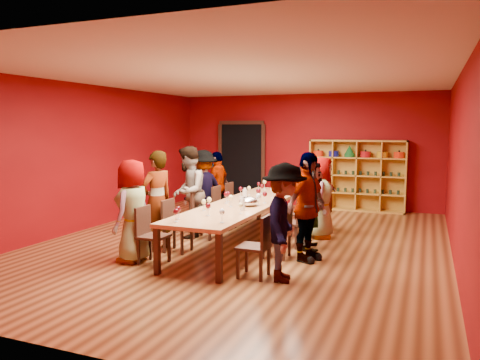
# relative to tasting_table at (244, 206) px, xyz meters

# --- Properties ---
(room_shell) EXTENTS (7.10, 9.10, 3.04)m
(room_shell) POSITION_rel_tasting_table_xyz_m (0.00, 0.00, 0.80)
(room_shell) COLOR brown
(room_shell) RESTS_ON ground
(tasting_table) EXTENTS (1.10, 4.50, 0.75)m
(tasting_table) POSITION_rel_tasting_table_xyz_m (0.00, 0.00, 0.00)
(tasting_table) COLOR tan
(tasting_table) RESTS_ON ground
(doorway) EXTENTS (1.40, 0.17, 2.30)m
(doorway) POSITION_rel_tasting_table_xyz_m (-1.80, 4.43, 0.42)
(doorway) COLOR black
(doorway) RESTS_ON ground
(shelving_unit) EXTENTS (2.40, 0.40, 1.80)m
(shelving_unit) POSITION_rel_tasting_table_xyz_m (1.40, 4.32, 0.28)
(shelving_unit) COLOR #C08A2B
(shelving_unit) RESTS_ON ground
(chair_person_left_0) EXTENTS (0.42, 0.42, 0.89)m
(chair_person_left_0) POSITION_rel_tasting_table_xyz_m (-0.91, -1.72, -0.20)
(chair_person_left_0) COLOR black
(chair_person_left_0) RESTS_ON ground
(person_left_0) EXTENTS (0.47, 0.81, 1.61)m
(person_left_0) POSITION_rel_tasting_table_xyz_m (-1.20, -1.72, 0.11)
(person_left_0) COLOR beige
(person_left_0) RESTS_ON ground
(chair_person_left_1) EXTENTS (0.42, 0.42, 0.89)m
(chair_person_left_1) POSITION_rel_tasting_table_xyz_m (-0.91, -0.96, -0.20)
(chair_person_left_1) COLOR black
(chair_person_left_1) RESTS_ON ground
(person_left_1) EXTENTS (0.65, 0.75, 1.72)m
(person_left_1) POSITION_rel_tasting_table_xyz_m (-1.23, -0.96, 0.16)
(person_left_1) COLOR #121633
(person_left_1) RESTS_ON ground
(chair_person_left_2) EXTENTS (0.42, 0.42, 0.89)m
(chair_person_left_2) POSITION_rel_tasting_table_xyz_m (-0.91, 0.09, -0.20)
(chair_person_left_2) COLOR black
(chair_person_left_2) RESTS_ON ground
(person_left_2) EXTENTS (0.69, 0.95, 1.75)m
(person_left_2) POSITION_rel_tasting_table_xyz_m (-1.19, 0.09, 0.18)
(person_left_2) COLOR #131736
(person_left_2) RESTS_ON ground
(chair_person_left_3) EXTENTS (0.42, 0.42, 0.89)m
(chair_person_left_3) POSITION_rel_tasting_table_xyz_m (-0.91, 1.00, -0.20)
(chair_person_left_3) COLOR black
(chair_person_left_3) RESTS_ON ground
(person_left_3) EXTENTS (0.73, 1.14, 1.64)m
(person_left_3) POSITION_rel_tasting_table_xyz_m (-1.33, 1.00, 0.12)
(person_left_3) COLOR #4A494E
(person_left_3) RESTS_ON ground
(chair_person_left_4) EXTENTS (0.42, 0.42, 0.89)m
(chair_person_left_4) POSITION_rel_tasting_table_xyz_m (-0.91, 1.69, -0.20)
(chair_person_left_4) COLOR black
(chair_person_left_4) RESTS_ON ground
(person_left_4) EXTENTS (0.44, 0.94, 1.58)m
(person_left_4) POSITION_rel_tasting_table_xyz_m (-1.31, 1.69, 0.09)
(person_left_4) COLOR #5A7AB9
(person_left_4) RESTS_ON ground
(chair_person_right_0) EXTENTS (0.42, 0.42, 0.89)m
(chair_person_right_0) POSITION_rel_tasting_table_xyz_m (0.91, -1.74, -0.20)
(chair_person_right_0) COLOR black
(chair_person_right_0) RESTS_ON ground
(person_right_0) EXTENTS (0.65, 1.12, 1.64)m
(person_right_0) POSITION_rel_tasting_table_xyz_m (1.28, -1.74, 0.12)
(person_right_0) COLOR silver
(person_right_0) RESTS_ON ground
(chair_person_right_1) EXTENTS (0.42, 0.42, 0.89)m
(chair_person_right_1) POSITION_rel_tasting_table_xyz_m (0.91, -0.67, -0.20)
(chair_person_right_1) COLOR black
(chair_person_right_1) RESTS_ON ground
(person_right_1) EXTENTS (0.74, 1.11, 1.73)m
(person_right_1) POSITION_rel_tasting_table_xyz_m (1.32, -0.67, 0.17)
(person_right_1) COLOR #5F80C4
(person_right_1) RESTS_ON ground
(chair_person_right_2) EXTENTS (0.42, 0.42, 0.89)m
(chair_person_right_2) POSITION_rel_tasting_table_xyz_m (0.91, 0.09, -0.20)
(chair_person_right_2) COLOR black
(chair_person_right_2) RESTS_ON ground
(person_right_2) EXTENTS (0.74, 1.49, 1.54)m
(person_right_2) POSITION_rel_tasting_table_xyz_m (1.19, 0.09, 0.07)
(person_right_2) COLOR #525257
(person_right_2) RESTS_ON ground
(chair_person_right_3) EXTENTS (0.42, 0.42, 0.89)m
(chair_person_right_3) POSITION_rel_tasting_table_xyz_m (0.91, 0.98, -0.20)
(chair_person_right_3) COLOR black
(chair_person_right_3) RESTS_ON ground
(person_right_3) EXTENTS (0.54, 0.82, 1.55)m
(person_right_3) POSITION_rel_tasting_table_xyz_m (1.19, 0.98, 0.08)
(person_right_3) COLOR silver
(person_right_3) RESTS_ON ground
(chair_person_right_4) EXTENTS (0.42, 0.42, 0.89)m
(chair_person_right_4) POSITION_rel_tasting_table_xyz_m (0.91, 1.66, -0.20)
(chair_person_right_4) COLOR black
(chair_person_right_4) RESTS_ON ground
(person_right_4) EXTENTS (0.46, 0.59, 1.49)m
(person_right_4) POSITION_rel_tasting_table_xyz_m (1.17, 1.66, 0.05)
(person_right_4) COLOR #16183D
(person_right_4) RESTS_ON ground
(wine_glass_0) EXTENTS (0.07, 0.07, 0.18)m
(wine_glass_0) POSITION_rel_tasting_table_xyz_m (0.31, 0.98, 0.18)
(wine_glass_0) COLOR silver
(wine_glass_0) RESTS_ON tasting_table
(wine_glass_1) EXTENTS (0.09, 0.09, 0.21)m
(wine_glass_1) POSITION_rel_tasting_table_xyz_m (0.36, 0.11, 0.21)
(wine_glass_1) COLOR silver
(wine_glass_1) RESTS_ON tasting_table
(wine_glass_2) EXTENTS (0.08, 0.08, 0.19)m
(wine_glass_2) POSITION_rel_tasting_table_xyz_m (-0.32, -0.99, 0.19)
(wine_glass_2) COLOR silver
(wine_glass_2) RESTS_ON tasting_table
(wine_glass_3) EXTENTS (0.08, 0.08, 0.21)m
(wine_glass_3) POSITION_rel_tasting_table_xyz_m (0.33, 1.82, 0.20)
(wine_glass_3) COLOR silver
(wine_glass_3) RESTS_ON tasting_table
(wine_glass_4) EXTENTS (0.08, 0.08, 0.20)m
(wine_glass_4) POSITION_rel_tasting_table_xyz_m (-0.27, -1.99, 0.19)
(wine_glass_4) COLOR silver
(wine_glass_4) RESTS_ON tasting_table
(wine_glass_5) EXTENTS (0.07, 0.07, 0.18)m
(wine_glass_5) POSITION_rel_tasting_table_xyz_m (0.35, -1.04, 0.18)
(wine_glass_5) COLOR silver
(wine_glass_5) RESTS_ON tasting_table
(wine_glass_6) EXTENTS (0.08, 0.08, 0.19)m
(wine_glass_6) POSITION_rel_tasting_table_xyz_m (-0.37, 0.73, 0.19)
(wine_glass_6) COLOR silver
(wine_glass_6) RESTS_ON tasting_table
(wine_glass_7) EXTENTS (0.08, 0.08, 0.20)m
(wine_glass_7) POSITION_rel_tasting_table_xyz_m (-0.10, 1.28, 0.19)
(wine_glass_7) COLOR silver
(wine_glass_7) RESTS_ON tasting_table
(wine_glass_8) EXTENTS (0.09, 0.09, 0.22)m
(wine_glass_8) POSITION_rel_tasting_table_xyz_m (0.34, -0.19, 0.21)
(wine_glass_8) COLOR silver
(wine_glass_8) RESTS_ON tasting_table
(wine_glass_9) EXTENTS (0.09, 0.09, 0.22)m
(wine_glass_9) POSITION_rel_tasting_table_xyz_m (0.12, 0.43, 0.21)
(wine_glass_9) COLOR silver
(wine_glass_9) RESTS_ON tasting_table
(wine_glass_10) EXTENTS (0.09, 0.09, 0.21)m
(wine_glass_10) POSITION_rel_tasting_table_xyz_m (-0.28, 1.96, 0.20)
(wine_glass_10) COLOR silver
(wine_glass_10) RESTS_ON tasting_table
(wine_glass_11) EXTENTS (0.07, 0.07, 0.18)m
(wine_glass_11) POSITION_rel_tasting_table_xyz_m (-0.35, 1.74, 0.18)
(wine_glass_11) COLOR silver
(wine_glass_11) RESTS_ON tasting_table
(wine_glass_12) EXTENTS (0.08, 0.08, 0.20)m
(wine_glass_12) POSITION_rel_tasting_table_xyz_m (0.38, 1.72, 0.20)
(wine_glass_12) COLOR silver
(wine_glass_12) RESTS_ON tasting_table
(wine_glass_13) EXTENTS (0.08, 0.08, 0.21)m
(wine_glass_13) POSITION_rel_tasting_table_xyz_m (0.28, 0.78, 0.20)
(wine_glass_13) COLOR silver
(wine_glass_13) RESTS_ON tasting_table
(wine_glass_14) EXTENTS (0.08, 0.08, 0.20)m
(wine_glass_14) POSITION_rel_tasting_table_xyz_m (-0.31, -0.80, 0.19)
(wine_glass_14) COLOR silver
(wine_glass_14) RESTS_ON tasting_table
(wine_glass_15) EXTENTS (0.08, 0.08, 0.20)m
(wine_glass_15) POSITION_rel_tasting_table_xyz_m (-0.06, -1.38, 0.20)
(wine_glass_15) COLOR silver
(wine_glass_15) RESTS_ON tasting_table
(wine_glass_16) EXTENTS (0.08, 0.08, 0.21)m
(wine_glass_16) POSITION_rel_tasting_table_xyz_m (-0.06, -0.48, 0.20)
(wine_glass_16) COLOR silver
(wine_glass_16) RESTS_ON tasting_table
(wine_glass_17) EXTENTS (0.08, 0.08, 0.20)m
(wine_glass_17) POSITION_rel_tasting_table_xyz_m (0.36, -1.78, 0.20)
(wine_glass_17) COLOR silver
(wine_glass_17) RESTS_ON tasting_table
(wine_glass_18) EXTENTS (0.07, 0.07, 0.18)m
(wine_glass_18) POSITION_rel_tasting_table_xyz_m (-0.28, 0.99, 0.18)
(wine_glass_18) COLOR silver
(wine_glass_18) RESTS_ON tasting_table
(wine_glass_19) EXTENTS (0.08, 0.08, 0.20)m
(wine_glass_19) POSITION_rel_tasting_table_xyz_m (-0.35, -1.79, 0.19)
(wine_glass_19) COLOR silver
(wine_glass_19) RESTS_ON tasting_table
(wine_glass_20) EXTENTS (0.08, 0.08, 0.20)m
(wine_glass_20) POSITION_rel_tasting_table_xyz_m (-0.31, -0.01, 0.19)
(wine_glass_20) COLOR silver
(wine_glass_20) RESTS_ON tasting_table
(wine_glass_21) EXTENTS (0.09, 0.09, 0.22)m
(wine_glass_21) POSITION_rel_tasting_table_xyz_m (-0.28, -0.17, 0.21)
(wine_glass_21) COLOR silver
(wine_glass_21) RESTS_ON tasting_table
(spittoon_bowl) EXTENTS (0.33, 0.33, 0.18)m
(spittoon_bowl) POSITION_rel_tasting_table_xyz_m (0.20, -0.30, 0.13)
(spittoon_bowl) COLOR #B5B7BC
(spittoon_bowl) RESTS_ON tasting_table
(carafe_a) EXTENTS (0.09, 0.09, 0.23)m
(carafe_a) POSITION_rel_tasting_table_xyz_m (-0.12, 0.34, 0.15)
(carafe_a) COLOR silver
(carafe_a) RESTS_ON tasting_table
(carafe_b) EXTENTS (0.09, 0.09, 0.23)m
(carafe_b) POSITION_rel_tasting_table_xyz_m (0.26, -0.73, 0.15)
(carafe_b) COLOR silver
(carafe_b) RESTS_ON tasting_table
(wine_bottle) EXTENTS (0.09, 0.09, 0.31)m
(wine_bottle) POSITION_rel_tasting_table_xyz_m (0.23, 1.97, 0.17)
(wine_bottle) COLOR #133518
(wine_bottle) RESTS_ON tasting_table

